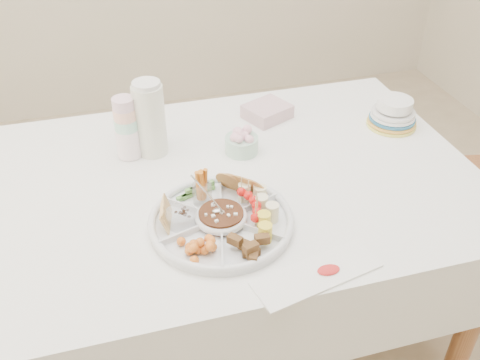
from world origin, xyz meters
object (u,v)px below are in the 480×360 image
object	(u,v)px
party_tray	(221,219)
thermos	(150,118)
dining_table	(228,267)
plate_stack	(393,112)

from	to	relation	value
party_tray	thermos	xyz separation A→B (m)	(-0.12, 0.41, 0.10)
dining_table	party_tray	world-z (taller)	party_tray
thermos	plate_stack	world-z (taller)	thermos
thermos	plate_stack	distance (m)	0.82
thermos	party_tray	bearing A→B (deg)	-73.58
party_tray	plate_stack	size ratio (longest dim) A/B	2.24
dining_table	thermos	size ratio (longest dim) A/B	6.09
dining_table	plate_stack	world-z (taller)	plate_stack
dining_table	thermos	distance (m)	0.57
party_tray	thermos	world-z (taller)	thermos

